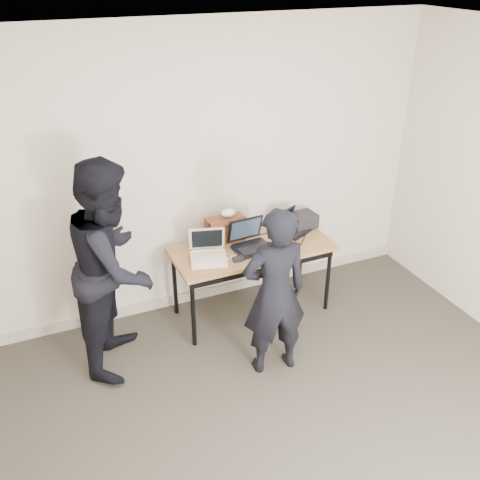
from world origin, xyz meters
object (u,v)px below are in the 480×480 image
laptop_right (291,227)px  person_observer (113,266)px  laptop_beige (208,254)px  equipment_box (303,220)px  leather_satchel (226,229)px  laptop_center (250,241)px  person_typist (275,293)px  desk (253,253)px

laptop_right → person_observer: 1.81m
laptop_beige → equipment_box: size_ratio=1.56×
leather_satchel → laptop_right: bearing=-7.3°
laptop_center → laptop_right: bearing=11.6°
laptop_center → person_typist: 0.82m
laptop_center → leather_satchel: size_ratio=1.00×
equipment_box → laptop_beige: bearing=-168.3°
laptop_right → equipment_box: bearing=-13.8°
laptop_beige → person_typist: size_ratio=0.26×
desk → laptop_beige: (-0.45, -0.03, 0.11)m
laptop_right → person_typist: 1.14m
equipment_box → person_observer: 1.96m
leather_satchel → equipment_box: size_ratio=1.45×
desk → laptop_center: bearing=136.3°
laptop_center → leather_satchel: 0.27m
laptop_center → desk: bearing=-46.9°
laptop_right → leather_satchel: leather_satchel is taller
laptop_right → person_typist: bearing=-151.8°
leather_satchel → laptop_center: bearing=-53.7°
person_typist → person_observer: size_ratio=0.82×
laptop_center → person_observer: size_ratio=0.20×
laptop_beige → person_typist: bearing=-53.9°
person_typist → person_observer: (-1.13, 0.65, 0.17)m
laptop_center → laptop_right: laptop_center is taller
laptop_beige → person_observer: (-0.85, -0.11, 0.14)m
person_observer → leather_satchel: bearing=-46.4°
laptop_beige → laptop_right: size_ratio=0.99×
desk → leather_satchel: leather_satchel is taller
leather_satchel → person_typist: bearing=-90.4°
desk → person_observer: (-1.30, -0.14, 0.25)m
laptop_beige → person_observer: size_ratio=0.21×
desk → laptop_right: bearing=17.4°
desk → leather_satchel: size_ratio=4.14×
desk → equipment_box: equipment_box is taller
desk → person_typist: (-0.17, -0.79, 0.08)m
person_typist → laptop_beige: bearing=-64.1°
leather_satchel → person_typist: size_ratio=0.24×
laptop_beige → laptop_right: laptop_beige is taller
desk → laptop_beige: 0.47m
person_typist → laptop_right: bearing=-119.3°
equipment_box → person_observer: bearing=-170.2°
laptop_center → leather_satchel: laptop_center is taller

